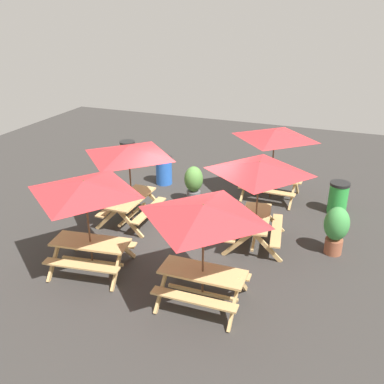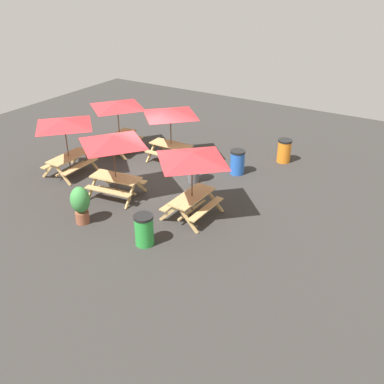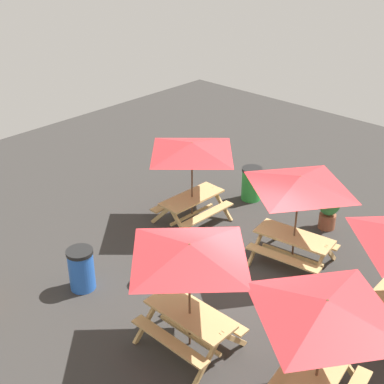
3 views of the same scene
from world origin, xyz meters
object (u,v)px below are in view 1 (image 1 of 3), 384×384
trash_bin_green (338,198)px  trash_bin_blue (164,170)px  picnic_table_4 (85,193)px  picnic_table_3 (203,219)px  potted_plant_1 (336,228)px  trash_bin_orange (128,153)px  potted_plant_0 (194,183)px  picnic_table_1 (129,157)px  picnic_table_2 (274,139)px  picnic_table_0 (259,173)px

trash_bin_green → trash_bin_blue: 5.85m
picnic_table_4 → picnic_table_3: bearing=-12.0°
trash_bin_green → trash_bin_blue: bearing=-91.8°
picnic_table_4 → potted_plant_1: 6.15m
trash_bin_orange → trash_bin_blue: bearing=60.8°
trash_bin_blue → potted_plant_0: bearing=54.3°
picnic_table_1 → picnic_table_4: size_ratio=1.00×
picnic_table_3 → trash_bin_blue: size_ratio=2.38×
potted_plant_1 → trash_bin_orange: bearing=-115.3°
picnic_table_2 → picnic_table_0: bearing=-83.6°
potted_plant_1 → picnic_table_1: bearing=-86.9°
picnic_table_0 → trash_bin_blue: bearing=-134.2°
picnic_table_3 → picnic_table_4: size_ratio=1.00×
trash_bin_green → picnic_table_4: bearing=-44.6°
picnic_table_2 → trash_bin_green: size_ratio=2.38×
picnic_table_4 → picnic_table_2: bearing=53.0°
picnic_table_2 → potted_plant_1: size_ratio=1.82×
picnic_table_3 → trash_bin_green: picnic_table_3 is taller
trash_bin_green → potted_plant_0: bearing=-77.9°
picnic_table_4 → potted_plant_1: size_ratio=1.82×
trash_bin_green → picnic_table_2: bearing=-99.8°
trash_bin_blue → trash_bin_orange: 2.38m
picnic_table_4 → potted_plant_0: picnic_table_4 is taller
trash_bin_orange → potted_plant_1: size_ratio=0.76×
picnic_table_3 → trash_bin_green: 6.14m
picnic_table_2 → picnic_table_4: 6.45m
picnic_table_3 → picnic_table_4: (-0.19, -2.86, 0.00)m
picnic_table_1 → picnic_table_3: (2.72, 3.16, 0.00)m
picnic_table_0 → potted_plant_0: size_ratio=1.91×
trash_bin_blue → picnic_table_2: bearing=92.7°
picnic_table_1 → potted_plant_0: size_ratio=1.91×
trash_bin_blue → potted_plant_1: (2.63, 5.94, 0.23)m
trash_bin_blue → picnic_table_4: bearing=6.6°
picnic_table_1 → trash_bin_green: size_ratio=2.38×
picnic_table_1 → trash_bin_orange: picnic_table_1 is taller
picnic_table_0 → trash_bin_green: bearing=136.4°
trash_bin_blue → potted_plant_0: 1.91m
potted_plant_0 → picnic_table_0: bearing=54.0°
trash_bin_green → picnic_table_0: bearing=-35.3°
picnic_table_2 → picnic_table_3: 5.84m
picnic_table_4 → potted_plant_0: bearing=70.0°
trash_bin_green → trash_bin_orange: size_ratio=1.00×
picnic_table_2 → trash_bin_blue: 4.03m
picnic_table_1 → trash_bin_orange: size_ratio=2.38×
picnic_table_2 → trash_bin_orange: (-0.98, -5.81, -1.49)m
picnic_table_0 → trash_bin_green: picnic_table_0 is taller
potted_plant_1 → trash_bin_blue: bearing=-113.9°
trash_bin_green → potted_plant_1: bearing=2.1°
picnic_table_0 → picnic_table_2: bearing=175.8°
trash_bin_blue → trash_bin_orange: same height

